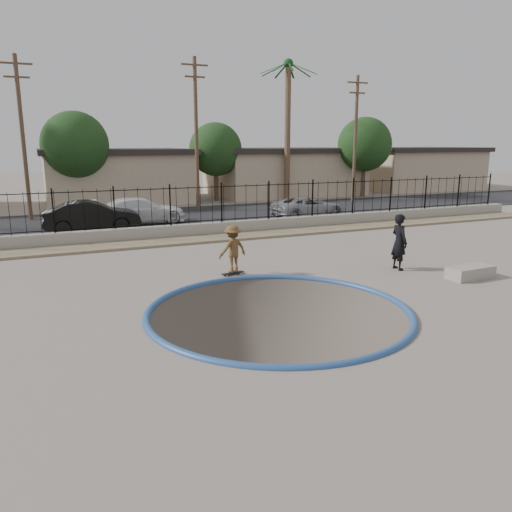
{
  "coord_description": "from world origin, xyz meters",
  "views": [
    {
      "loc": [
        -5.55,
        -12.17,
        4.34
      ],
      "look_at": [
        0.66,
        2.0,
        0.82
      ],
      "focal_mm": 35.0,
      "sensor_mm": 36.0,
      "label": 1
    }
  ],
  "objects": [
    {
      "name": "coping_ring",
      "position": [
        0.0,
        -1.0,
        0.0
      ],
      "size": [
        7.04,
        7.04,
        0.2
      ],
      "primitive_type": "torus",
      "color": "#2A4F8B",
      "rests_on": "ground"
    },
    {
      "name": "skateboard",
      "position": [
        0.25,
        3.0,
        0.06
      ],
      "size": [
        0.84,
        0.36,
        0.07
      ],
      "rotation": [
        0.0,
        0.0,
        0.2
      ],
      "color": "black",
      "rests_on": "ground"
    },
    {
      "name": "car_b",
      "position": [
        -3.15,
        13.49,
        0.79
      ],
      "size": [
        4.67,
        1.86,
        1.51
      ],
      "primitive_type": "imported",
      "rotation": [
        0.0,
        0.0,
        1.51
      ],
      "color": "black",
      "rests_on": "street"
    },
    {
      "name": "concrete_ledge",
      "position": [
        7.22,
        -0.53,
        0.2
      ],
      "size": [
        1.63,
        0.76,
        0.4
      ],
      "primitive_type": "cube",
      "rotation": [
        0.0,
        0.0,
        0.04
      ],
      "color": "gray",
      "rests_on": "ground"
    },
    {
      "name": "rock_strip",
      "position": [
        0.0,
        9.2,
        0.06
      ],
      "size": [
        42.0,
        1.6,
        0.11
      ],
      "primitive_type": "cube",
      "color": "#998964",
      "rests_on": "ground"
    },
    {
      "name": "videographer",
      "position": [
        5.82,
        1.37,
        0.98
      ],
      "size": [
        0.49,
        0.73,
        1.96
      ],
      "primitive_type": "imported",
      "rotation": [
        0.0,
        0.0,
        1.54
      ],
      "color": "black",
      "rests_on": "ground"
    },
    {
      "name": "street_tree_right",
      "position": [
        19.0,
        22.0,
        4.19
      ],
      "size": [
        4.32,
        4.32,
        6.36
      ],
      "color": "#473323",
      "rests_on": "ground"
    },
    {
      "name": "ground",
      "position": [
        0.0,
        12.0,
        -1.1
      ],
      "size": [
        120.0,
        120.0,
        2.2
      ],
      "primitive_type": "cube",
      "color": "slate",
      "rests_on": "ground"
    },
    {
      "name": "skater",
      "position": [
        0.25,
        3.0,
        0.79
      ],
      "size": [
        1.13,
        0.8,
        1.59
      ],
      "primitive_type": "imported",
      "rotation": [
        0.0,
        0.0,
        3.37
      ],
      "color": "brown",
      "rests_on": "ground"
    },
    {
      "name": "retaining_wall",
      "position": [
        0.0,
        10.3,
        0.3
      ],
      "size": [
        42.0,
        0.45,
        0.6
      ],
      "primitive_type": "cube",
      "color": "gray",
      "rests_on": "ground"
    },
    {
      "name": "street_tree_mid",
      "position": [
        7.0,
        24.0,
        3.84
      ],
      "size": [
        3.96,
        3.96,
        5.83
      ],
      "color": "#473323",
      "rests_on": "ground"
    },
    {
      "name": "car_c",
      "position": [
        -0.47,
        15.0,
        0.74
      ],
      "size": [
        4.87,
        2.05,
        1.4
      ],
      "primitive_type": "imported",
      "rotation": [
        0.0,
        0.0,
        1.59
      ],
      "color": "white",
      "rests_on": "street"
    },
    {
      "name": "car_d",
      "position": [
        9.04,
        13.4,
        0.66
      ],
      "size": [
        4.61,
        2.41,
        1.24
      ],
      "primitive_type": "imported",
      "rotation": [
        0.0,
        0.0,
        1.65
      ],
      "color": "#95979D",
      "rests_on": "street"
    },
    {
      "name": "utility_pole_left",
      "position": [
        -6.0,
        19.0,
        4.7
      ],
      "size": [
        1.7,
        0.24,
        9.0
      ],
      "color": "#473323",
      "rests_on": "ground"
    },
    {
      "name": "house_center",
      "position": [
        0.0,
        26.5,
        1.97
      ],
      "size": [
        10.6,
        8.6,
        3.9
      ],
      "color": "tan",
      "rests_on": "ground"
    },
    {
      "name": "house_east_far",
      "position": [
        28.0,
        26.5,
        1.97
      ],
      "size": [
        11.6,
        8.6,
        3.9
      ],
      "color": "tan",
      "rests_on": "ground"
    },
    {
      "name": "palm_right",
      "position": [
        12.0,
        22.0,
        7.33
      ],
      "size": [
        2.3,
        2.3,
        10.3
      ],
      "color": "brown",
      "rests_on": "ground"
    },
    {
      "name": "utility_pole_right",
      "position": [
        16.0,
        19.0,
        4.7
      ],
      "size": [
        1.7,
        0.24,
        9.0
      ],
      "color": "#473323",
      "rests_on": "ground"
    },
    {
      "name": "utility_pole_mid",
      "position": [
        4.0,
        19.0,
        4.96
      ],
      "size": [
        1.7,
        0.24,
        9.5
      ],
      "color": "#473323",
      "rests_on": "ground"
    },
    {
      "name": "bowl_pit",
      "position": [
        0.0,
        -1.0,
        0.0
      ],
      "size": [
        6.84,
        6.84,
        1.8
      ],
      "primitive_type": null,
      "color": "#4B4339",
      "rests_on": "ground"
    },
    {
      "name": "street",
      "position": [
        0.0,
        17.0,
        0.02
      ],
      "size": [
        90.0,
        8.0,
        0.04
      ],
      "primitive_type": "cube",
      "color": "black",
      "rests_on": "ground"
    },
    {
      "name": "fence",
      "position": [
        0.0,
        10.3,
        1.5
      ],
      "size": [
        40.0,
        0.04,
        1.8
      ],
      "color": "black",
      "rests_on": "retaining_wall"
    },
    {
      "name": "street_tree_left",
      "position": [
        -3.0,
        23.0,
        4.19
      ],
      "size": [
        4.32,
        4.32,
        6.36
      ],
      "color": "#473323",
      "rests_on": "ground"
    },
    {
      "name": "house_east",
      "position": [
        14.0,
        26.5,
        1.97
      ],
      "size": [
        12.6,
        8.6,
        3.9
      ],
      "color": "tan",
      "rests_on": "ground"
    }
  ]
}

